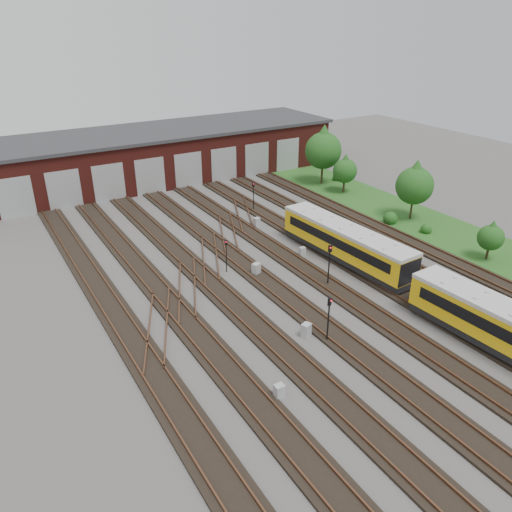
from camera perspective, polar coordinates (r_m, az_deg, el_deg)
ground at (r=36.52m, az=10.44°, el=-7.28°), size 120.00×120.00×0.00m
track_network at (r=36.73m, az=9.66°, el=-6.80°), size 30.40×70.00×0.33m
maintenance_shed at (r=67.83m, az=-12.25°, el=11.18°), size 51.00×12.50×6.35m
grass_verge at (r=55.18m, az=18.70°, el=3.53°), size 8.00×55.00×0.05m
signal_mast_0 at (r=32.99m, az=8.31°, el=-6.60°), size 0.31×0.29×3.35m
signal_mast_1 at (r=41.67m, az=-3.43°, el=0.47°), size 0.26×0.25×2.96m
signal_mast_2 at (r=55.25m, az=-0.30°, el=7.24°), size 0.28×0.26×3.27m
signal_mast_3 at (r=39.76m, az=8.38°, el=-0.46°), size 0.32×0.31×3.54m
relay_cabinet_0 at (r=29.29m, az=2.67°, el=-15.22°), size 0.56×0.47×0.92m
relay_cabinet_1 at (r=41.71m, az=0.03°, el=-1.52°), size 0.76×0.69×1.05m
relay_cabinet_2 at (r=34.18m, az=5.75°, el=-8.46°), size 0.75×0.68×1.02m
relay_cabinet_3 at (r=51.32m, az=0.08°, el=3.86°), size 0.64×0.55×1.00m
relay_cabinet_4 at (r=45.16m, az=5.32°, el=0.48°), size 0.59×0.51×0.88m
tree_0 at (r=64.49m, az=7.72°, el=12.32°), size 4.59×4.59×7.60m
tree_1 at (r=61.89m, az=10.16°, el=9.87°), size 2.91×2.91×4.83m
tree_2 at (r=54.78m, az=17.73°, el=8.13°), size 3.91×3.91×6.48m
tree_3 at (r=48.14m, az=25.31°, el=2.21°), size 2.27×2.27×3.77m
bush_0 at (r=54.02m, az=15.12°, el=4.36°), size 1.47×1.47×1.47m
bush_1 at (r=52.67m, az=18.89°, el=3.08°), size 1.11×1.11×1.11m
bush_2 at (r=67.23m, az=9.30°, el=9.03°), size 1.29×1.29×1.29m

